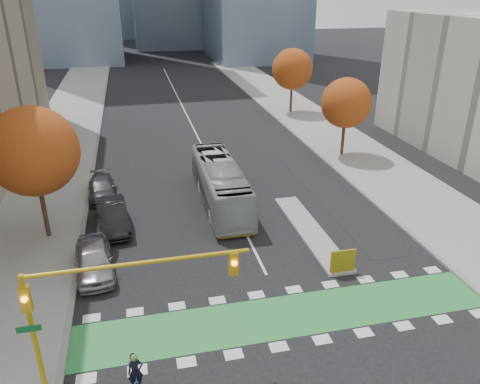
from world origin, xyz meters
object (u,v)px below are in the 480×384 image
tree_east_far (292,69)px  traffic_signal_west (102,293)px  hazard_board (343,261)px  tree_west (33,151)px  tree_east_near (346,103)px  bus (220,183)px  parked_car_a (94,259)px  cyclist (137,383)px  parked_car_b (112,216)px  parked_car_c (102,188)px

tree_east_far → traffic_signal_west: tree_east_far is taller
hazard_board → tree_west: 18.44m
tree_east_near → tree_east_far: tree_east_far is taller
tree_west → bus: 12.27m
tree_east_near → bus: size_ratio=0.64×
tree_east_far → parked_car_a: 37.70m
tree_east_far → bus: tree_east_far is taller
cyclist → parked_car_b: bearing=84.8°
tree_west → tree_east_near: tree_west is taller
parked_car_a → traffic_signal_west: bearing=-88.0°
bus → parked_car_c: (-8.30, 3.09, -0.88)m
hazard_board → parked_car_a: size_ratio=0.29×
traffic_signal_west → parked_car_a: (-1.07, 7.86, -3.21)m
traffic_signal_west → parked_car_b: (-0.19, 12.90, -3.19)m
bus → tree_east_far: bearing=60.9°
tree_east_far → parked_car_c: size_ratio=1.67×
tree_east_far → traffic_signal_west: (-20.43, -38.51, -1.21)m
cyclist → tree_west: bearing=100.2°
cyclist → bus: bearing=59.1°
traffic_signal_west → parked_car_c: 18.44m
hazard_board → parked_car_b: size_ratio=0.27×
cyclist → parked_car_c: bearing=86.2°
tree_east_near → parked_car_a: size_ratio=1.46×
tree_east_near → parked_car_b: size_ratio=1.37×
parked_car_b → parked_car_c: size_ratio=1.13×
parked_car_a → parked_car_b: bearing=74.3°
tree_east_far → traffic_signal_west: bearing=-117.9°
hazard_board → tree_west: bearing=154.0°
tree_east_near → parked_car_a: (-21.00, -14.65, -4.04)m
tree_west → bus: bearing=12.5°
tree_east_near → parked_car_a: bearing=-145.1°
tree_west → parked_car_c: bearing=61.8°
tree_east_near → parked_car_c: bearing=-168.1°
tree_east_near → tree_east_far: size_ratio=0.92×
tree_east_near → parked_car_c: size_ratio=1.55×
tree_east_far → bus: size_ratio=0.69×
traffic_signal_west → cyclist: 3.69m
cyclist → tree_east_far: bearing=54.1°
traffic_signal_west → parked_car_c: (-1.07, 18.10, -3.37)m
traffic_signal_west → parked_car_a: traffic_signal_west is taller
tree_west → bus: size_ratio=0.74×
hazard_board → parked_car_a: 13.38m
tree_east_near → traffic_signal_west: size_ratio=0.83×
tree_east_near → parked_car_c: 21.87m
parked_car_b → parked_car_c: bearing=93.3°
hazard_board → bus: 11.34m
hazard_board → cyclist: size_ratio=0.68×
tree_east_near → tree_east_far: 16.01m
traffic_signal_west → bus: 16.84m
traffic_signal_west → bus: bearing=64.3°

